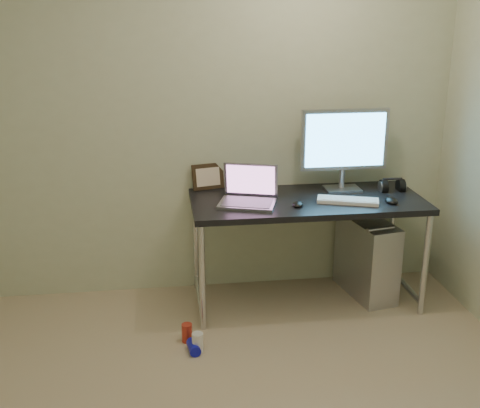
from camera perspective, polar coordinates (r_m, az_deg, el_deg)
name	(u,v)px	position (r m, az deg, el deg)	size (l,w,h in m)	color
wall_back	(201,117)	(4.11, -3.76, 8.20)	(3.50, 0.02, 2.50)	beige
desk	(307,210)	(4.04, 6.37, -0.59)	(1.54, 0.67, 0.75)	black
tower_computer	(366,257)	(4.36, 11.90, -4.95)	(0.33, 0.57, 0.59)	#B8B8BD
cable_a	(351,230)	(4.50, 10.44, -2.42)	(0.01, 0.01, 0.70)	black
cable_b	(363,233)	(4.52, 11.59, -2.68)	(0.01, 0.01, 0.72)	black
can_red	(187,333)	(3.79, -5.05, -12.07)	(0.06, 0.06, 0.12)	#B73020
can_white	(198,343)	(3.68, -4.04, -12.99)	(0.07, 0.07, 0.12)	white
can_blue	(194,347)	(3.69, -4.41, -13.38)	(0.07, 0.07, 0.12)	#1316C6
laptop	(249,194)	(3.89, 0.82, 0.93)	(0.43, 0.38, 0.25)	#A8A7AF
monitor	(344,143)	(4.16, 9.87, 5.68)	(0.60, 0.18, 0.56)	#A8A7AF
keyboard	(348,201)	(3.98, 10.19, 0.33)	(0.39, 0.13, 0.02)	white
mouse_right	(391,199)	(4.03, 14.16, 0.42)	(0.08, 0.12, 0.04)	black
mouse_left	(298,203)	(3.86, 5.51, 0.09)	(0.07, 0.11, 0.04)	black
headphones	(392,186)	(4.28, 14.22, 1.62)	(0.17, 0.10, 0.11)	black
picture_frame	(208,177)	(4.18, -3.06, 2.62)	(0.22, 0.03, 0.18)	black
webcam	(237,175)	(4.19, -0.33, 2.78)	(0.05, 0.04, 0.13)	silver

